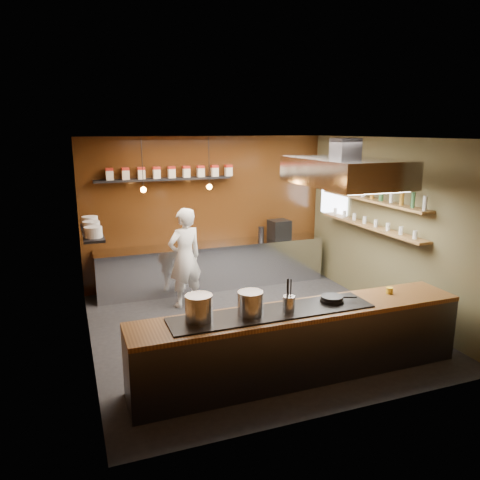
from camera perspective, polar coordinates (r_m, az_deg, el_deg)
name	(u,v)px	position (r m, az deg, el deg)	size (l,w,h in m)	color
floor	(254,328)	(7.69, 1.67, -10.63)	(5.00, 5.00, 0.00)	black
back_wall	(208,211)	(9.53, -3.94, 3.49)	(5.00, 5.00, 0.00)	#341B09
left_wall	(84,252)	(6.71, -18.45, -1.37)	(5.00, 5.00, 0.00)	#341B09
right_wall	(388,226)	(8.46, 17.63, 1.64)	(5.00, 5.00, 0.00)	brown
ceiling	(255,138)	(7.03, 1.84, 12.32)	(5.00, 5.00, 0.00)	silver
window_pane	(334,191)	(9.75, 11.43, 5.85)	(1.00, 1.00, 0.00)	white
prep_counter	(213,265)	(9.46, -3.27, -3.11)	(4.60, 0.65, 0.90)	silver
pass_counter	(300,342)	(6.18, 7.38, -12.25)	(4.40, 0.72, 0.94)	#38383D
tin_shelf	(164,179)	(9.09, -9.25, 7.32)	(2.60, 0.26, 0.04)	black
plate_shelf	(92,233)	(7.68, -17.61, 0.87)	(0.30, 1.40, 0.04)	black
bottle_shelf_upper	(372,200)	(8.53, 15.74, 4.72)	(0.26, 2.80, 0.04)	olive
bottle_shelf_lower	(370,226)	(8.61, 15.55, 1.63)	(0.26, 2.80, 0.04)	olive
extractor_hood	(344,171)	(7.31, 12.60, 8.16)	(1.20, 2.00, 0.72)	#38383D
pendant_left	(143,187)	(8.36, -11.71, 6.38)	(0.10, 0.10, 0.95)	black
pendant_right	(209,184)	(8.62, -3.76, 6.83)	(0.10, 0.10, 0.95)	black
storage_tins	(172,172)	(9.11, -8.34, 8.20)	(2.43, 0.13, 0.22)	beige
plate_stacks	(91,226)	(7.66, -17.66, 1.60)	(0.26, 1.16, 0.16)	silver
bottles	(372,192)	(8.51, 15.80, 5.65)	(0.06, 2.66, 0.24)	silver
wine_glasses	(370,222)	(8.60, 15.58, 2.18)	(0.07, 2.37, 0.13)	silver
stockpot_large	(199,308)	(5.52, -5.04, -8.25)	(0.33, 0.33, 0.32)	silver
stockpot_small	(250,303)	(5.67, 1.27, -7.70)	(0.31, 0.31, 0.29)	silver
utensil_crock	(289,304)	(5.82, 5.95, -7.74)	(0.15, 0.15, 0.20)	silver
frying_pan	(332,299)	(6.24, 11.17, -7.06)	(0.46, 0.31, 0.08)	black
butter_jar	(389,290)	(6.79, 17.76, -5.88)	(0.09, 0.09, 0.08)	gold
espresso_machine	(279,229)	(9.76, 4.81, 1.30)	(0.39, 0.37, 0.39)	black
chef	(185,258)	(8.38, -6.73, -2.16)	(0.66, 0.43, 1.80)	silver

